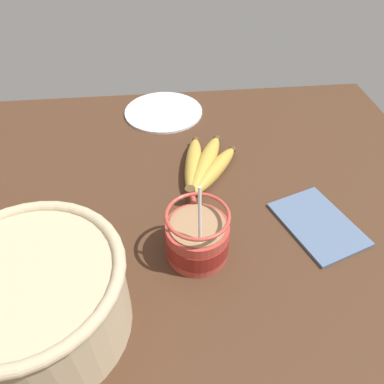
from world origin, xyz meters
TOP-DOWN VIEW (x-y plane):
  - table at (0.00, 0.00)cm, footprint 106.22×106.22cm
  - coffee_mug at (-3.25, -0.46)cm, footprint 13.92×10.45cm
  - banana_bunch at (17.72, -3.81)cm, footprint 20.48×13.67cm
  - woven_basket at (-14.01, 22.71)cm, footprint 25.10×25.10cm
  - napkin at (0.72, -22.60)cm, footprint 19.01×16.04cm
  - small_plate at (42.73, 3.47)cm, footprint 19.97×19.97cm

SIDE VIEW (x-z plane):
  - table at x=0.00cm, z-range 0.00..3.40cm
  - napkin at x=0.72cm, z-range 3.40..4.00cm
  - small_plate at x=42.73cm, z-range 3.40..4.00cm
  - banana_bunch at x=17.72cm, z-range 3.10..7.19cm
  - coffee_mug at x=-3.25cm, z-range -1.16..15.62cm
  - woven_basket at x=-14.01cm, z-range 3.79..17.08cm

